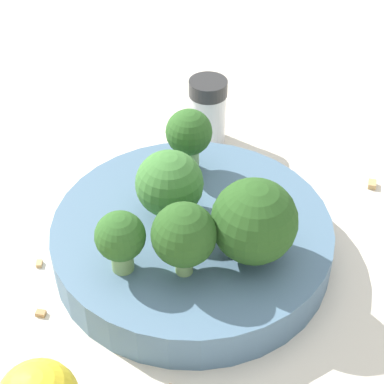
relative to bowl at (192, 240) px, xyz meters
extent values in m
plane|color=beige|center=(0.00, 0.00, -0.02)|extent=(3.00, 3.00, 0.00)
cylinder|color=slate|center=(0.00, 0.00, 0.00)|extent=(0.21, 0.21, 0.03)
cylinder|color=#7A9E5B|center=(0.01, 0.01, 0.03)|extent=(0.03, 0.03, 0.02)
sphere|color=#3D7533|center=(0.01, 0.01, 0.05)|extent=(0.05, 0.05, 0.05)
cylinder|color=#8EB770|center=(0.06, -0.01, 0.03)|extent=(0.02, 0.02, 0.03)
sphere|color=#2D5B23|center=(0.06, -0.01, 0.05)|extent=(0.04, 0.04, 0.04)
cylinder|color=#7A9E5B|center=(-0.03, 0.06, 0.03)|extent=(0.02, 0.02, 0.02)
sphere|color=#2D5B23|center=(-0.03, 0.06, 0.05)|extent=(0.03, 0.03, 0.03)
cylinder|color=#8EB770|center=(-0.04, -0.03, 0.03)|extent=(0.02, 0.02, 0.02)
sphere|color=#28511E|center=(-0.04, -0.03, 0.05)|extent=(0.06, 0.06, 0.06)
cylinder|color=#84AD66|center=(-0.04, 0.02, 0.03)|extent=(0.01, 0.01, 0.03)
sphere|color=#28511E|center=(-0.04, 0.02, 0.05)|extent=(0.04, 0.04, 0.04)
cylinder|color=silver|center=(0.14, -0.05, 0.01)|extent=(0.03, 0.03, 0.05)
cylinder|color=#2D2D2D|center=(0.14, -0.05, 0.04)|extent=(0.03, 0.03, 0.01)
cube|color=tan|center=(0.02, 0.11, -0.01)|extent=(0.01, 0.01, 0.01)
cube|color=#AD7F4C|center=(-0.03, 0.12, -0.01)|extent=(0.01, 0.01, 0.01)
cube|color=tan|center=(0.04, -0.17, -0.01)|extent=(0.01, 0.01, 0.01)
camera|label=1|loc=(-0.33, 0.08, 0.34)|focal=60.00mm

